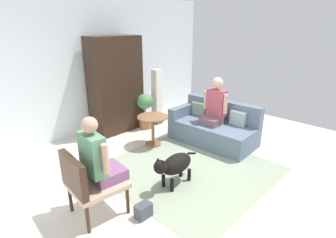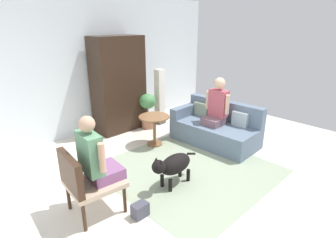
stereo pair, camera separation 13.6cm
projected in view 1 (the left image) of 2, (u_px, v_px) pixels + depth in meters
ground_plane at (182, 170)px, 4.51m from camera, size 7.39×7.39×0.00m
back_wall at (89, 66)px, 5.77m from camera, size 6.76×0.12×2.87m
area_rug at (188, 169)px, 4.53m from camera, size 2.46×2.49×0.01m
couch at (213, 127)px, 5.52m from camera, size 0.95×1.72×0.81m
armchair at (87, 181)px, 3.27m from camera, size 0.69×0.67×0.88m
person_on_couch at (215, 105)px, 5.30m from camera, size 0.45×0.53×0.91m
person_on_armchair at (97, 158)px, 3.28m from camera, size 0.49×0.57×0.87m
round_end_table at (153, 125)px, 5.29m from camera, size 0.60×0.60×0.60m
dog at (175, 165)px, 3.98m from camera, size 0.89×0.30×0.55m
potted_plant at (145, 109)px, 6.14m from camera, size 0.38×0.38×0.81m
column_lamp at (157, 97)px, 6.37m from camera, size 0.20×0.20×1.31m
armoire_cabinet at (116, 85)px, 5.87m from camera, size 1.10×0.56×2.06m
handbag at (143, 211)px, 3.39m from camera, size 0.20×0.14×0.18m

